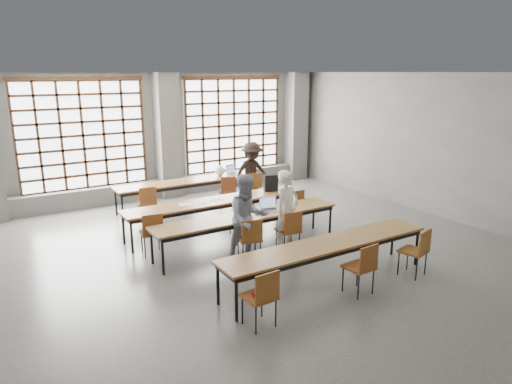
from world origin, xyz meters
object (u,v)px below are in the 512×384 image
at_px(chair_front_left, 250,236).
at_px(phone, 258,214).
at_px(mouse, 287,207).
at_px(green_box, 244,212).
at_px(laptop_back, 233,172).
at_px(backpack, 271,183).
at_px(plastic_bag, 220,171).
at_px(student_male, 287,212).
at_px(chair_near_mid, 363,264).
at_px(chair_mid_left, 152,230).
at_px(desk_row_d, 327,246).
at_px(student_back, 252,173).
at_px(desk_row_a, 191,182).
at_px(red_pouch, 259,293).
at_px(chair_near_right, 418,248).
at_px(desk_row_b, 212,204).
at_px(chair_back_left, 147,200).
at_px(laptop_front, 269,206).
at_px(chair_front_right, 290,227).
at_px(chair_near_left, 262,293).
at_px(chair_mid_right, 294,204).
at_px(chair_back_right, 254,185).
at_px(student_female, 248,218).
at_px(desk_row_c, 248,218).

xyz_separation_m(chair_front_left, phone, (0.50, 0.53, 0.20)).
height_order(mouse, green_box, green_box).
height_order(laptop_back, backpack, backpack).
xyz_separation_m(laptop_back, plastic_bag, (-0.43, -0.06, 0.08)).
height_order(student_male, laptop_back, student_male).
height_order(chair_near_mid, laptop_back, laptop_back).
bearing_deg(chair_mid_left, mouse, -14.30).
bearing_deg(desk_row_d, student_back, 73.10).
height_order(desk_row_a, chair_mid_left, chair_mid_left).
xyz_separation_m(desk_row_a, red_pouch, (-1.60, -5.99, -0.16)).
bearing_deg(chair_near_right, green_box, 124.85).
relative_size(desk_row_b, chair_near_mid, 4.55).
height_order(desk_row_b, backpack, backpack).
relative_size(student_male, plastic_bag, 5.80).
xyz_separation_m(desk_row_d, student_male, (0.25, 1.54, 0.16)).
relative_size(chair_near_right, mouse, 8.98).
bearing_deg(student_back, backpack, -103.68).
height_order(desk_row_b, student_male, student_male).
distance_m(chair_back_left, student_male, 3.73).
distance_m(laptop_front, laptop_back, 3.55).
height_order(chair_near_mid, backpack, backpack).
xyz_separation_m(chair_front_right, green_box, (-0.64, 0.71, 0.24)).
relative_size(desk_row_d, chair_near_mid, 4.55).
bearing_deg(backpack, laptop_back, 106.95).
bearing_deg(plastic_bag, green_box, -109.55).
relative_size(desk_row_a, laptop_front, 9.14).
bearing_deg(chair_front_left, red_pouch, -117.78).
relative_size(chair_near_left, green_box, 3.52).
distance_m(desk_row_a, chair_mid_right, 3.07).
bearing_deg(chair_near_mid, backpack, 77.55).
relative_size(chair_near_mid, laptop_front, 2.01).
relative_size(chair_front_right, plastic_bag, 3.08).
height_order(chair_back_right, chair_near_left, same).
bearing_deg(laptop_back, green_box, -115.39).
relative_size(chair_near_right, student_male, 0.53).
xyz_separation_m(desk_row_a, desk_row_d, (0.10, -5.44, 0.00)).
bearing_deg(desk_row_d, chair_near_mid, -71.98).
distance_m(student_female, plastic_bag, 4.21).
distance_m(desk_row_b, desk_row_c, 1.31).
bearing_deg(chair_near_mid, chair_back_left, 107.46).
bearing_deg(chair_near_right, chair_front_left, 136.91).
bearing_deg(phone, desk_row_b, 103.69).
distance_m(chair_front_left, laptop_front, 1.18).
xyz_separation_m(chair_back_left, chair_near_mid, (1.71, -5.44, 0.00)).
distance_m(student_back, laptop_back, 0.67).
xyz_separation_m(desk_row_c, chair_mid_left, (-1.77, 0.67, -0.13)).
xyz_separation_m(chair_back_right, mouse, (-0.88, -2.79, 0.21)).
bearing_deg(chair_mid_right, plastic_bag, 100.15).
distance_m(chair_near_mid, chair_near_right, 1.31).
bearing_deg(green_box, chair_mid_right, 19.31).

